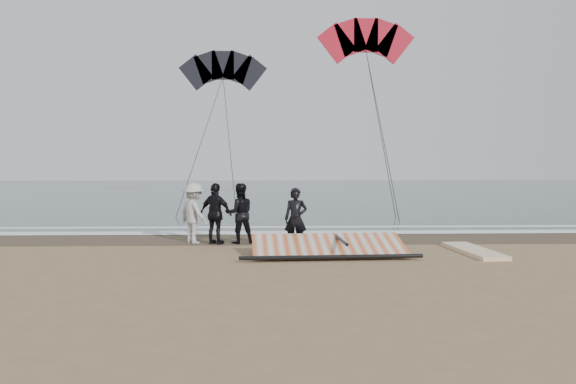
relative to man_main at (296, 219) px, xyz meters
name	(u,v)px	position (x,y,z in m)	size (l,w,h in m)	color
ground	(324,264)	(0.60, -2.22, -0.88)	(120.00, 120.00, 0.00)	#8C704C
sea	(286,191)	(0.60, 30.78, -0.87)	(120.00, 54.00, 0.02)	#233838
wet_sand	(311,239)	(0.60, 2.28, -0.88)	(120.00, 2.80, 0.01)	#4C3D2B
foam_near	(308,232)	(0.60, 3.68, -0.86)	(120.00, 0.90, 0.01)	white
foam_far	(305,227)	(0.60, 5.38, -0.86)	(120.00, 0.45, 0.01)	white
man_main	(296,219)	(0.00, 0.00, 0.00)	(0.64, 0.42, 1.76)	black
board_white	(474,251)	(4.86, -0.65, -0.83)	(0.76, 2.72, 0.11)	white
board_cream	(295,243)	(0.03, 0.96, -0.84)	(0.60, 2.26, 0.09)	beige
trio_cluster	(214,213)	(-2.42, 1.31, 0.04)	(2.57, 1.41, 1.86)	black
sail_rig	(326,248)	(0.76, -0.93, -0.69)	(4.65, 2.01, 0.51)	black
kite_red	(366,44)	(5.03, 18.07, 8.66)	(6.29, 5.71, 14.49)	red
kite_dark	(223,73)	(-4.02, 24.17, 7.83)	(6.78, 7.74, 17.51)	black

